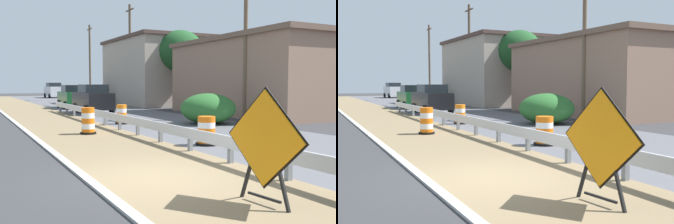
% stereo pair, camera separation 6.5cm
% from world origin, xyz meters
% --- Properties ---
extents(ground_plane, '(160.00, 160.00, 0.00)m').
position_xyz_m(ground_plane, '(0.00, 0.00, 0.00)').
color(ground_plane, '#333335').
extents(median_dirt_strip, '(3.86, 120.00, 0.01)m').
position_xyz_m(median_dirt_strip, '(0.73, 0.00, 0.00)').
color(median_dirt_strip, '#7F6B4C').
rests_on(median_dirt_strip, ground).
extents(curb_near_edge, '(0.20, 120.00, 0.11)m').
position_xyz_m(curb_near_edge, '(-1.30, 0.00, 0.00)').
color(curb_near_edge, '#ADADA8').
rests_on(curb_near_edge, ground).
extents(guardrail_median, '(0.18, 46.93, 0.71)m').
position_xyz_m(guardrail_median, '(2.42, -1.54, 0.52)').
color(guardrail_median, silver).
rests_on(guardrail_median, ground).
extents(warning_sign_diamond, '(0.25, 1.72, 2.01)m').
position_xyz_m(warning_sign_diamond, '(0.90, -2.58, 1.06)').
color(warning_sign_diamond, black).
rests_on(warning_sign_diamond, ground).
extents(traffic_barrel_nearest, '(0.73, 0.73, 0.96)m').
position_xyz_m(traffic_barrel_nearest, '(3.54, 3.27, 0.43)').
color(traffic_barrel_nearest, orange).
rests_on(traffic_barrel_nearest, ground).
extents(traffic_barrel_close, '(0.65, 0.65, 1.08)m').
position_xyz_m(traffic_barrel_close, '(0.85, 7.89, 0.49)').
color(traffic_barrel_close, orange).
rests_on(traffic_barrel_close, ground).
extents(traffic_barrel_mid, '(0.64, 0.64, 0.99)m').
position_xyz_m(traffic_barrel_mid, '(3.45, 10.99, 0.44)').
color(traffic_barrel_mid, orange).
rests_on(traffic_barrel_mid, ground).
extents(car_lead_near_lane, '(2.13, 4.45, 1.93)m').
position_xyz_m(car_lead_near_lane, '(4.41, 25.07, 0.97)').
color(car_lead_near_lane, '#195128').
rests_on(car_lead_near_lane, ground).
extents(car_trailing_near_lane, '(2.23, 4.70, 2.16)m').
position_xyz_m(car_trailing_near_lane, '(7.82, 50.30, 1.08)').
color(car_trailing_near_lane, silver).
rests_on(car_trailing_near_lane, ground).
extents(car_lead_far_lane, '(2.01, 4.54, 1.99)m').
position_xyz_m(car_lead_far_lane, '(4.25, 18.76, 0.99)').
color(car_lead_far_lane, black).
rests_on(car_lead_far_lane, ground).
extents(car_mid_far_lane, '(1.97, 4.27, 1.91)m').
position_xyz_m(car_mid_far_lane, '(7.49, 31.65, 0.96)').
color(car_mid_far_lane, black).
rests_on(car_mid_far_lane, ground).
extents(roadside_shop_near, '(8.46, 12.59, 5.04)m').
position_xyz_m(roadside_shop_near, '(14.62, 12.84, 2.53)').
color(roadside_shop_near, '#93705B').
rests_on(roadside_shop_near, ground).
extents(roadside_shop_far, '(9.34, 11.57, 6.45)m').
position_xyz_m(roadside_shop_far, '(14.13, 27.55, 3.24)').
color(roadside_shop_far, '#AD9E8E').
rests_on(roadside_shop_far, ground).
extents(utility_pole_near, '(0.24, 1.80, 9.12)m').
position_xyz_m(utility_pole_near, '(10.54, 10.11, 4.72)').
color(utility_pole_near, brown).
rests_on(utility_pole_near, ground).
extents(utility_pole_mid, '(0.24, 1.80, 9.32)m').
position_xyz_m(utility_pole_mid, '(10.17, 26.57, 4.82)').
color(utility_pole_mid, brown).
rests_on(utility_pole_mid, ground).
extents(utility_pole_far, '(0.24, 1.80, 9.06)m').
position_xyz_m(utility_pole_far, '(9.90, 38.84, 4.69)').
color(utility_pole_far, brown).
rests_on(utility_pole_far, ground).
extents(bush_roadside, '(2.82, 2.82, 1.55)m').
position_xyz_m(bush_roadside, '(7.40, 9.07, 0.78)').
color(bush_roadside, '#286028').
rests_on(bush_roadside, ground).
extents(tree_roadside, '(3.97, 3.97, 6.61)m').
position_xyz_m(tree_roadside, '(12.93, 21.97, 4.80)').
color(tree_roadside, '#4C3D2D').
rests_on(tree_roadside, ground).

